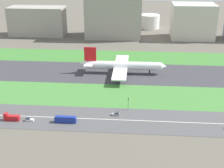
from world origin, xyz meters
TOP-DOWN VIEW (x-y plane):
  - ground_plane at (0.00, 0.00)m, footprint 800.00×800.00m
  - runway at (0.00, 0.00)m, footprint 280.00×46.00m
  - grass_median_north at (0.00, 41.00)m, footprint 280.00×36.00m
  - grass_median_south at (0.00, -41.00)m, footprint 280.00×36.00m
  - highway at (0.00, -73.00)m, footprint 280.00×28.00m
  - highway_centerline at (0.00, -73.00)m, footprint 266.00×0.50m
  - airliner at (7.87, 0.00)m, footprint 65.00×56.00m
  - car_4 at (-37.80, -78.00)m, footprint 4.40×1.80m
  - car_0 at (8.63, -68.00)m, footprint 4.40×1.80m
  - bus_1 at (-17.88, -78.00)m, footprint 11.60×2.50m
  - truck_1 at (-47.67, -78.00)m, footprint 8.40×2.50m
  - traffic_light at (15.12, -60.01)m, footprint 0.36×0.50m
  - terminal_building at (-90.00, 114.00)m, footprint 59.98×25.35m
  - hangar_building at (-6.30, 114.00)m, footprint 58.54×36.63m
  - office_tower at (76.75, 114.00)m, footprint 43.79×33.13m
  - fuel_tank_west at (2.51, 159.00)m, footprint 21.55×21.55m
  - fuel_tank_centre at (33.44, 159.00)m, footprint 23.76×23.76m

SIDE VIEW (x-z plane):
  - ground_plane at x=0.00m, z-range 0.00..0.00m
  - runway at x=0.00m, z-range 0.00..0.10m
  - grass_median_north at x=0.00m, z-range 0.00..0.10m
  - grass_median_south at x=0.00m, z-range 0.00..0.10m
  - highway at x=0.00m, z-range 0.00..0.10m
  - highway_centerline at x=0.00m, z-range 0.10..0.11m
  - car_4 at x=-37.80m, z-range -0.08..1.92m
  - car_0 at x=8.63m, z-range -0.08..1.92m
  - truck_1 at x=-47.67m, z-range -0.33..3.67m
  - bus_1 at x=-17.88m, z-range 0.07..3.57m
  - traffic_light at x=15.12m, z-range 0.69..7.89m
  - airliner at x=7.87m, z-range -3.62..16.08m
  - fuel_tank_west at x=2.51m, z-range 0.00..15.58m
  - fuel_tank_centre at x=33.44m, z-range 0.00..16.15m
  - terminal_building at x=-90.00m, z-range 0.00..30.78m
  - office_tower at x=76.75m, z-range 0.00..35.95m
  - hangar_building at x=-6.30m, z-range 0.00..54.81m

